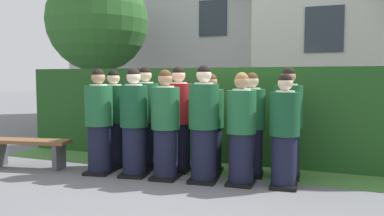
% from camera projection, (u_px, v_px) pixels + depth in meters
% --- Properties ---
extents(ground_plane, '(60.00, 60.00, 0.00)m').
position_uv_depth(ground_plane, '(185.00, 180.00, 5.86)').
color(ground_plane, slate).
extents(student_front_row_0, '(0.46, 0.53, 1.65)m').
position_uv_depth(student_front_row_0, '(99.00, 124.00, 6.21)').
color(student_front_row_0, black).
rests_on(student_front_row_0, ground).
extents(student_front_row_1, '(0.46, 0.56, 1.66)m').
position_uv_depth(student_front_row_1, '(134.00, 125.00, 6.05)').
color(student_front_row_1, black).
rests_on(student_front_row_1, ground).
extents(student_front_row_2, '(0.42, 0.53, 1.63)m').
position_uv_depth(student_front_row_2, '(165.00, 127.00, 5.87)').
color(student_front_row_2, black).
rests_on(student_front_row_2, ground).
extents(student_front_row_3, '(0.45, 0.53, 1.69)m').
position_uv_depth(student_front_row_3, '(204.00, 127.00, 5.71)').
color(student_front_row_3, black).
rests_on(student_front_row_3, ground).
extents(student_front_row_4, '(0.41, 0.51, 1.59)m').
position_uv_depth(student_front_row_4, '(241.00, 131.00, 5.57)').
color(student_front_row_4, black).
rests_on(student_front_row_4, ground).
extents(student_front_row_5, '(0.41, 0.51, 1.57)m').
position_uv_depth(student_front_row_5, '(284.00, 134.00, 5.42)').
color(student_front_row_5, black).
rests_on(student_front_row_5, ground).
extents(student_rear_row_0, '(0.43, 0.49, 1.64)m').
position_uv_depth(student_rear_row_0, '(114.00, 121.00, 6.69)').
color(student_rear_row_0, black).
rests_on(student_rear_row_0, ground).
extents(student_rear_row_1, '(0.44, 0.50, 1.69)m').
position_uv_depth(student_rear_row_1, '(145.00, 120.00, 6.57)').
color(student_rear_row_1, black).
rests_on(student_rear_row_1, ground).
extents(student_in_red_blazer, '(0.44, 0.51, 1.69)m').
position_uv_depth(student_in_red_blazer, '(179.00, 122.00, 6.38)').
color(student_in_red_blazer, black).
rests_on(student_in_red_blazer, ground).
extents(student_rear_row_3, '(0.43, 0.53, 1.58)m').
position_uv_depth(student_rear_row_3, '(211.00, 126.00, 6.27)').
color(student_rear_row_3, black).
rests_on(student_rear_row_3, ground).
extents(student_rear_row_4, '(0.43, 0.51, 1.59)m').
position_uv_depth(student_rear_row_4, '(251.00, 127.00, 6.05)').
color(student_rear_row_4, black).
rests_on(student_rear_row_4, ground).
extents(student_rear_row_5, '(0.43, 0.54, 1.67)m').
position_uv_depth(student_rear_row_5, '(287.00, 126.00, 5.94)').
color(student_rear_row_5, black).
rests_on(student_rear_row_5, ground).
extents(hedge, '(7.94, 0.70, 1.69)m').
position_uv_depth(hedge, '(219.00, 114.00, 7.28)').
color(hedge, '#214C1E').
rests_on(hedge, ground).
extents(school_building_annex, '(8.07, 3.44, 7.67)m').
position_uv_depth(school_building_annex, '(183.00, 10.00, 14.28)').
color(school_building_annex, silver).
rests_on(school_building_annex, ground).
extents(oak_tree_left, '(2.81, 2.81, 4.48)m').
position_uv_depth(oak_tree_left, '(98.00, 22.00, 10.97)').
color(oak_tree_left, brown).
rests_on(oak_tree_left, ground).
extents(wooden_bench, '(1.44, 0.63, 0.48)m').
position_uv_depth(wooden_bench, '(29.00, 147.00, 6.60)').
color(wooden_bench, brown).
rests_on(wooden_bench, ground).
extents(lawn_strip, '(7.94, 0.90, 0.01)m').
position_uv_depth(lawn_strip, '(204.00, 168.00, 6.61)').
color(lawn_strip, '#477A38').
rests_on(lawn_strip, ground).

